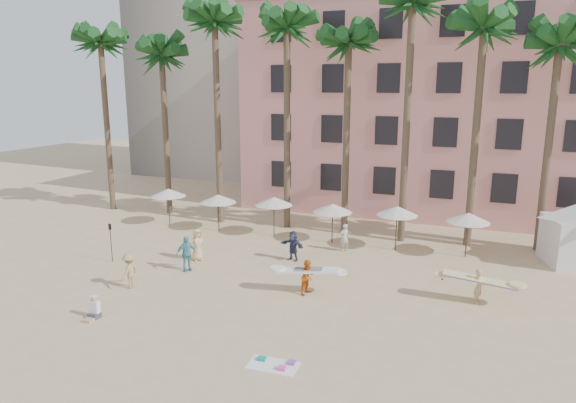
# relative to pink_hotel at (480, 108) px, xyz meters

# --- Properties ---
(ground) EXTENTS (120.00, 120.00, 0.00)m
(ground) POSITION_rel_pink_hotel_xyz_m (-7.00, -26.00, -8.00)
(ground) COLOR #D1B789
(ground) RESTS_ON ground
(pink_hotel) EXTENTS (35.00, 14.00, 16.00)m
(pink_hotel) POSITION_rel_pink_hotel_xyz_m (0.00, 0.00, 0.00)
(pink_hotel) COLOR pink
(pink_hotel) RESTS_ON ground
(palm_row) EXTENTS (44.40, 5.40, 16.30)m
(palm_row) POSITION_rel_pink_hotel_xyz_m (-6.49, -11.00, 4.97)
(palm_row) COLOR brown
(palm_row) RESTS_ON ground
(umbrella_row) EXTENTS (22.50, 2.70, 2.73)m
(umbrella_row) POSITION_rel_pink_hotel_xyz_m (-10.00, -13.50, -5.67)
(umbrella_row) COLOR #332B23
(umbrella_row) RESTS_ON ground
(beach_towel) EXTENTS (1.84, 1.08, 0.14)m
(beach_towel) POSITION_rel_pink_hotel_xyz_m (-5.86, -28.30, -7.97)
(beach_towel) COLOR white
(beach_towel) RESTS_ON ground
(carrier_yellow) EXTENTS (3.23, 0.79, 1.60)m
(carrier_yellow) POSITION_rel_pink_hotel_xyz_m (0.78, -20.03, -7.07)
(carrier_yellow) COLOR tan
(carrier_yellow) RESTS_ON ground
(carrier_white) EXTENTS (3.02, 1.25, 1.69)m
(carrier_white) POSITION_rel_pink_hotel_xyz_m (-6.81, -21.77, -7.09)
(carrier_white) COLOR orange
(carrier_white) RESTS_ON ground
(beachgoers) EXTENTS (9.08, 10.24, 1.92)m
(beachgoers) POSITION_rel_pink_hotel_xyz_m (-12.38, -20.04, -7.11)
(beachgoers) COLOR #E0B97E
(beachgoers) RESTS_ON ground
(paddle) EXTENTS (0.18, 0.04, 2.23)m
(paddle) POSITION_rel_pink_hotel_xyz_m (-18.57, -21.40, -6.59)
(paddle) COLOR black
(paddle) RESTS_ON ground
(seated_man) EXTENTS (0.44, 0.76, 0.99)m
(seated_man) POSITION_rel_pink_hotel_xyz_m (-14.50, -27.54, -7.66)
(seated_man) COLOR #3F3F4C
(seated_man) RESTS_ON ground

